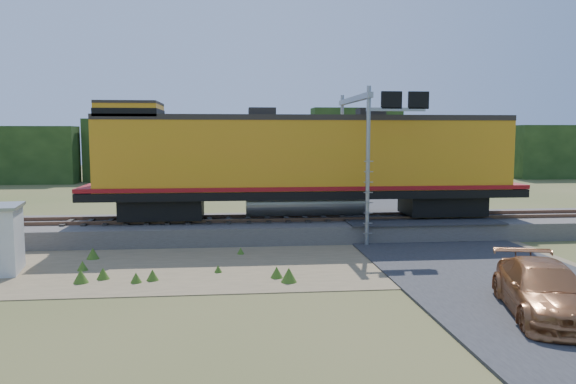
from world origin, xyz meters
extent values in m
plane|color=#475123|center=(0.00, 0.00, 0.00)|extent=(140.00, 140.00, 0.00)
cube|color=slate|center=(0.00, 6.00, 0.40)|extent=(70.00, 5.00, 0.80)
cube|color=brown|center=(0.00, 5.28, 0.88)|extent=(70.00, 0.10, 0.16)
cube|color=brown|center=(0.00, 6.72, 0.88)|extent=(70.00, 0.10, 0.16)
cube|color=#8C7754|center=(-2.00, 0.50, 0.01)|extent=(26.00, 8.00, 0.03)
cube|color=#38383A|center=(7.00, 6.00, 0.83)|extent=(7.00, 5.20, 0.06)
cube|color=#38383A|center=(7.00, 22.00, 0.04)|extent=(7.00, 24.00, 0.08)
cube|color=#1A3212|center=(0.00, 38.00, 3.25)|extent=(36.00, 3.00, 6.50)
cube|color=black|center=(-4.82, 6.00, 1.42)|extent=(3.66, 2.34, 0.92)
cube|color=black|center=(8.42, 6.00, 1.42)|extent=(3.66, 2.34, 0.92)
cube|color=black|center=(1.80, 6.00, 2.06)|extent=(20.36, 3.05, 0.37)
cylinder|color=gray|center=(1.80, 6.00, 1.57)|extent=(5.60, 1.22, 1.22)
cube|color=orange|center=(1.80, 6.00, 3.82)|extent=(18.83, 2.95, 3.16)
cube|color=maroon|center=(1.80, 6.00, 2.36)|extent=(20.36, 3.10, 0.18)
cube|color=#28231E|center=(1.80, 6.00, 5.52)|extent=(18.83, 3.00, 0.24)
cube|color=orange|center=(-6.14, 6.00, 5.75)|extent=(2.65, 2.95, 0.71)
cube|color=#28231E|center=(-6.14, 6.00, 6.15)|extent=(2.65, 3.00, 0.12)
cube|color=black|center=(-6.14, 6.00, 5.70)|extent=(2.70, 3.00, 0.36)
cube|color=maroon|center=(-7.67, 6.00, 3.46)|extent=(0.10, 2.04, 1.22)
cube|color=#28231E|center=(-0.24, 6.00, 5.75)|extent=(1.22, 1.02, 0.46)
cube|color=#28231E|center=(4.85, 6.00, 5.75)|extent=(1.22, 1.02, 0.46)
cylinder|color=gray|center=(4.06, 3.20, 3.39)|extent=(0.17, 0.17, 6.78)
cylinder|color=gray|center=(4.06, 8.80, 3.39)|extent=(0.17, 0.17, 6.78)
cube|color=gray|center=(4.06, 6.00, 6.39)|extent=(0.24, 6.20, 0.24)
cube|color=gray|center=(5.22, 3.20, 5.81)|extent=(2.52, 0.15, 0.15)
cube|color=black|center=(5.03, 3.20, 6.20)|extent=(0.87, 0.15, 0.73)
cube|color=black|center=(6.19, 3.20, 6.20)|extent=(0.87, 0.15, 0.73)
imported|color=#AA6C3F|center=(6.48, -6.30, 0.70)|extent=(3.08, 5.14, 1.39)
camera|label=1|loc=(-1.67, -19.92, 4.76)|focal=35.00mm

